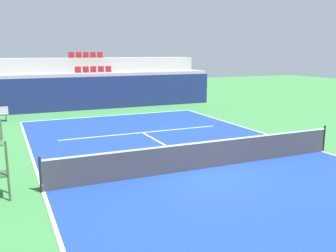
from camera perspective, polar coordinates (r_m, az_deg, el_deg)
ground_plane at (r=13.19m, az=5.86°, el=-6.48°), size 80.00×80.00×0.00m
court_surface at (r=13.19m, az=5.86°, el=-6.46°), size 11.00×24.00×0.01m
baseline_far at (r=24.00m, az=-8.56°, el=1.58°), size 11.00×0.10×0.00m
sideline_left at (r=11.59m, az=-18.52°, el=-9.52°), size 0.10×24.00×0.00m
sideline_right at (r=16.52m, az=22.49°, el=-3.60°), size 0.10×24.00×0.00m
service_line_far at (r=18.80m, az=-3.94°, el=-1.01°), size 8.26×0.10×0.00m
centre_service_line at (r=15.92m, az=0.08°, el=-3.26°), size 0.10×6.40×0.00m
back_wall at (r=26.84m, az=-10.46°, el=5.00°), size 17.33×0.30×2.29m
stands_tier_lower at (r=28.13m, az=-11.14°, el=5.48°), size 17.33×2.40×2.52m
stands_tier_upper at (r=30.42m, az=-12.22°, el=6.83°), size 17.33×2.40×3.54m
seating_row_lower at (r=28.12m, az=-11.29°, el=8.31°), size 2.70×0.44×0.44m
seating_row_upper at (r=30.43m, az=-12.41°, el=10.40°), size 2.70×0.44×0.44m
tennis_net at (r=13.05m, az=5.90°, el=-4.36°), size 11.08×0.08×1.07m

